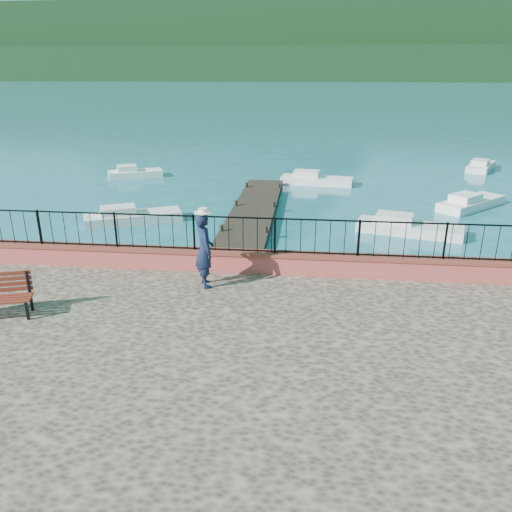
% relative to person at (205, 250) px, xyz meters
% --- Properties ---
extents(ground, '(2000.00, 2000.00, 0.00)m').
position_rel_person_xyz_m(ground, '(1.99, -2.64, -2.17)').
color(ground, '#19596B').
rests_on(ground, ground).
extents(parapet, '(28.00, 0.46, 0.58)m').
position_rel_person_xyz_m(parapet, '(1.99, 1.06, -0.68)').
color(parapet, '#BD4544').
rests_on(parapet, promenade).
extents(railing, '(27.00, 0.05, 0.95)m').
position_rel_person_xyz_m(railing, '(1.99, 1.06, 0.09)').
color(railing, black).
rests_on(railing, parapet).
extents(dock, '(2.00, 16.00, 0.30)m').
position_rel_person_xyz_m(dock, '(-0.01, 9.36, -2.02)').
color(dock, '#2D231C').
rests_on(dock, ground).
extents(far_forest, '(900.00, 60.00, 18.00)m').
position_rel_person_xyz_m(far_forest, '(1.99, 297.36, 6.83)').
color(far_forest, black).
rests_on(far_forest, ground).
extents(foothills, '(900.00, 120.00, 44.00)m').
position_rel_person_xyz_m(foothills, '(1.99, 357.36, 19.83)').
color(foothills, black).
rests_on(foothills, ground).
extents(person, '(0.71, 0.83, 1.93)m').
position_rel_person_xyz_m(person, '(0.00, 0.00, 0.00)').
color(person, black).
rests_on(person, promenade).
extents(hat, '(0.44, 0.44, 0.12)m').
position_rel_person_xyz_m(hat, '(0.00, 0.00, 1.03)').
color(hat, silver).
rests_on(hat, person).
extents(boat_0, '(4.36, 2.96, 0.80)m').
position_rel_person_xyz_m(boat_0, '(-5.20, 9.12, -1.77)').
color(boat_0, silver).
rests_on(boat_0, ground).
extents(boat_1, '(4.41, 2.40, 0.80)m').
position_rel_person_xyz_m(boat_1, '(6.74, 8.78, -1.77)').
color(boat_1, silver).
rests_on(boat_1, ground).
extents(boat_2, '(3.87, 3.83, 0.80)m').
position_rel_person_xyz_m(boat_2, '(10.52, 13.36, -1.77)').
color(boat_2, white).
rests_on(boat_2, ground).
extents(boat_3, '(3.52, 2.55, 0.80)m').
position_rel_person_xyz_m(boat_3, '(-8.40, 18.72, -1.77)').
color(boat_3, white).
rests_on(boat_3, ground).
extents(boat_4, '(4.32, 1.87, 0.80)m').
position_rel_person_xyz_m(boat_4, '(2.97, 17.94, -1.77)').
color(boat_4, silver).
rests_on(boat_4, ground).
extents(boat_5, '(2.81, 3.87, 0.80)m').
position_rel_person_xyz_m(boat_5, '(14.06, 23.63, -1.77)').
color(boat_5, silver).
rests_on(boat_5, ground).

